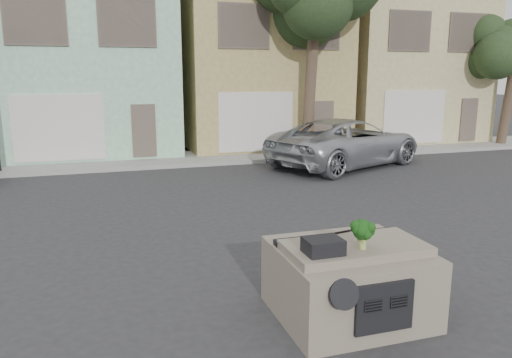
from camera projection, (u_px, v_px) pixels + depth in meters
name	position (u px, v px, depth m)	size (l,w,h in m)	color
ground_plane	(276.00, 247.00, 9.95)	(120.00, 120.00, 0.00)	#303033
sidewalk	(185.00, 159.00, 19.71)	(40.00, 3.00, 0.15)	gray
townhouse_mint	(86.00, 64.00, 21.62)	(7.20, 8.20, 7.55)	#A1D0AF
townhouse_tan	(251.00, 65.00, 23.86)	(7.20, 8.20, 7.55)	tan
townhouse_beige	(388.00, 66.00, 26.11)	(7.20, 8.20, 7.55)	tan
silver_pickup	(346.00, 166.00, 18.65)	(2.93, 6.36, 1.77)	#ADAFB5
tree_near	(311.00, 51.00, 19.69)	(4.40, 4.00, 8.50)	#24371C
tree_far	(510.00, 82.00, 22.93)	(3.20, 3.00, 6.00)	#24371C
car_dashboard	(349.00, 278.00, 7.04)	(2.00, 1.80, 1.12)	gray
instrument_hump	(323.00, 246.00, 6.40)	(0.48, 0.38, 0.20)	black
wiper_arm	(355.00, 230.00, 7.36)	(0.70, 0.03, 0.02)	black
broccoli	(363.00, 234.00, 6.55)	(0.33, 0.33, 0.41)	#11340D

